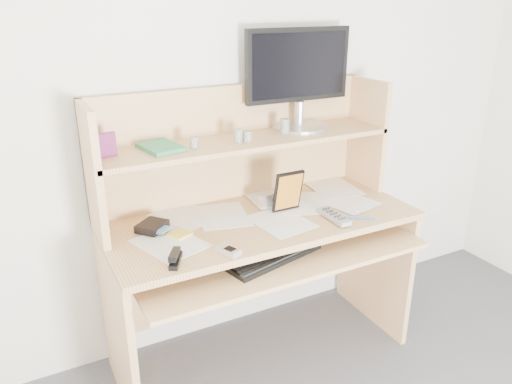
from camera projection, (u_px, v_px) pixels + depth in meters
name	position (u px, v px, depth m)	size (l,w,h in m)	color
back_wall	(230.00, 95.00, 2.33)	(3.60, 0.04, 2.50)	white
desk	(254.00, 222.00, 2.34)	(1.40, 0.70, 1.30)	tan
paper_clutter	(262.00, 217.00, 2.25)	(1.32, 0.54, 0.01)	white
keyboard	(272.00, 255.00, 2.10)	(0.46, 0.26, 0.03)	black
tv_remote	(334.00, 216.00, 2.22)	(0.05, 0.19, 0.02)	gray
flip_phone	(229.00, 250.00, 1.93)	(0.05, 0.10, 0.03)	silver
stapler	(176.00, 257.00, 1.86)	(0.03, 0.12, 0.04)	black
wallet	(152.00, 226.00, 2.11)	(0.12, 0.10, 0.03)	black
sticky_note_pad	(180.00, 234.00, 2.08)	(0.08, 0.08, 0.01)	#F6FC42
digital_camera	(268.00, 199.00, 2.36)	(0.10, 0.04, 0.06)	silver
game_case	(288.00, 191.00, 2.27)	(0.14, 0.02, 0.20)	black
blue_pen	(358.00, 217.00, 2.23)	(0.01, 0.01, 0.14)	blue
card_box	(107.00, 145.00, 1.98)	(0.07, 0.02, 0.10)	#AB1F16
shelf_book	(161.00, 147.00, 2.09)	(0.14, 0.19, 0.02)	#327D54
chip_stack_a	(194.00, 143.00, 2.10)	(0.04, 0.04, 0.05)	black
chip_stack_b	(285.00, 126.00, 2.32)	(0.04, 0.04, 0.07)	silver
chip_stack_c	(247.00, 136.00, 2.20)	(0.04, 0.04, 0.05)	black
chip_stack_d	(238.00, 136.00, 2.17)	(0.04, 0.04, 0.06)	silver
monitor	(299.00, 76.00, 2.35)	(0.54, 0.27, 0.47)	#B2B1B6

